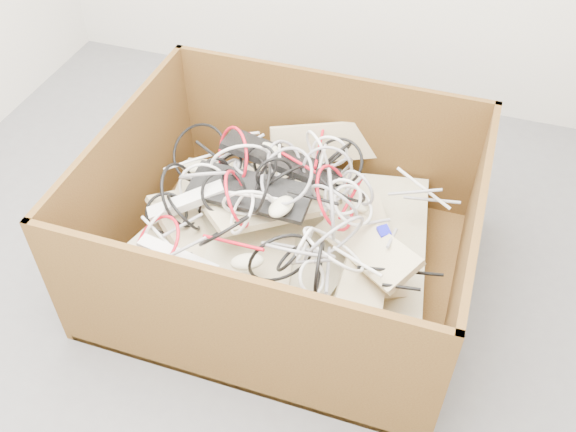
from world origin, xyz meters
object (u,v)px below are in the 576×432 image
(power_strip_right, at_px, (178,258))
(vga_plug, at_px, (384,231))
(power_strip_left, at_px, (187,202))
(cardboard_box, at_px, (282,247))

(power_strip_right, distance_m, vga_plug, 0.73)
(power_strip_left, bearing_deg, power_strip_right, -107.15)
(cardboard_box, bearing_deg, power_strip_left, -165.64)
(cardboard_box, distance_m, vga_plug, 0.43)
(power_strip_right, bearing_deg, power_strip_left, 109.31)
(power_strip_left, distance_m, power_strip_right, 0.24)
(power_strip_right, relative_size, vga_plug, 6.41)
(cardboard_box, distance_m, power_strip_left, 0.41)
(cardboard_box, relative_size, power_strip_left, 4.58)
(power_strip_left, height_order, vga_plug, power_strip_left)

